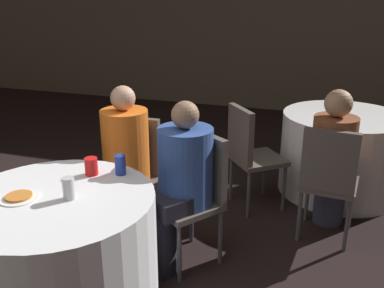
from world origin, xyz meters
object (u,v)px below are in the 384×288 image
at_px(chair_near_northeast, 197,187).
at_px(person_floral_shirt, 332,163).
at_px(soda_can_blue, 120,165).
at_px(chair_far_south, 329,175).
at_px(soda_can_silver, 69,188).
at_px(pizza_plate_near, 19,197).
at_px(chair_far_southwest, 249,149).
at_px(chair_near_north, 132,167).
at_px(person_orange_shirt, 122,167).
at_px(table_near, 61,256).
at_px(person_blue_shirt, 178,185).
at_px(table_far, 341,153).

distance_m(chair_near_northeast, person_floral_shirt, 1.09).
xyz_separation_m(person_floral_shirt, soda_can_blue, (-1.23, -1.04, 0.23)).
distance_m(chair_far_south, soda_can_silver, 1.84).
xyz_separation_m(person_floral_shirt, pizza_plate_near, (-1.61, -1.50, 0.18)).
height_order(chair_near_northeast, chair_far_southwest, same).
bearing_deg(pizza_plate_near, chair_near_north, 80.73).
bearing_deg(chair_near_north, chair_far_south, -168.40).
distance_m(chair_far_southwest, person_orange_shirt, 1.12).
xyz_separation_m(table_near, chair_near_north, (-0.01, 0.96, 0.17)).
relative_size(chair_near_north, person_blue_shirt, 0.79).
bearing_deg(table_near, chair_far_south, 41.63).
xyz_separation_m(table_far, pizza_plate_near, (-1.69, -2.29, 0.38)).
bearing_deg(chair_far_south, chair_near_north, -162.16).
distance_m(table_far, person_blue_shirt, 1.90).
height_order(table_far, chair_far_south, chair_far_south).
distance_m(table_near, chair_near_northeast, 0.97).
relative_size(chair_far_south, person_orange_shirt, 0.77).
relative_size(table_far, person_blue_shirt, 0.95).
bearing_deg(table_near, chair_near_north, 90.30).
relative_size(chair_near_north, person_floral_shirt, 0.79).
relative_size(table_far, soda_can_silver, 9.04).
xyz_separation_m(table_near, soda_can_blue, (0.20, 0.39, 0.44)).
relative_size(person_floral_shirt, soda_can_silver, 9.46).
relative_size(person_floral_shirt, person_blue_shirt, 1.00).
xyz_separation_m(pizza_plate_near, soda_can_blue, (0.37, 0.46, 0.05)).
xyz_separation_m(table_far, soda_can_silver, (-1.43, -2.21, 0.44)).
xyz_separation_m(chair_near_northeast, soda_can_silver, (-0.48, -0.76, 0.27)).
relative_size(table_near, chair_far_southwest, 1.20).
distance_m(soda_can_blue, soda_can_silver, 0.39).
height_order(chair_far_southwest, soda_can_silver, chair_far_southwest).
height_order(table_far, soda_can_silver, soda_can_silver).
height_order(table_far, chair_near_northeast, chair_near_northeast).
bearing_deg(person_floral_shirt, table_near, -129.24).
xyz_separation_m(chair_far_southwest, chair_far_south, (0.65, -0.36, 0.00)).
bearing_deg(chair_near_northeast, chair_far_south, -114.14).
bearing_deg(soda_can_silver, pizza_plate_near, -162.99).
bearing_deg(person_orange_shirt, chair_far_south, -162.37).
bearing_deg(chair_far_south, chair_far_southwest, 157.27).
height_order(pizza_plate_near, soda_can_silver, soda_can_silver).
relative_size(chair_far_southwest, person_floral_shirt, 0.79).
height_order(chair_near_northeast, soda_can_silver, chair_near_northeast).
bearing_deg(person_floral_shirt, pizza_plate_near, -131.13).
height_order(chair_near_northeast, chair_far_south, same).
distance_m(table_far, person_floral_shirt, 0.82).
bearing_deg(table_near, chair_near_northeast, 53.82).
xyz_separation_m(person_blue_shirt, soda_can_silver, (-0.38, -0.64, 0.21)).
height_order(table_near, chair_near_north, chair_near_north).
distance_m(chair_near_northeast, soda_can_silver, 0.94).
bearing_deg(pizza_plate_near, soda_can_silver, 17.01).
distance_m(chair_near_northeast, person_orange_shirt, 0.57).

